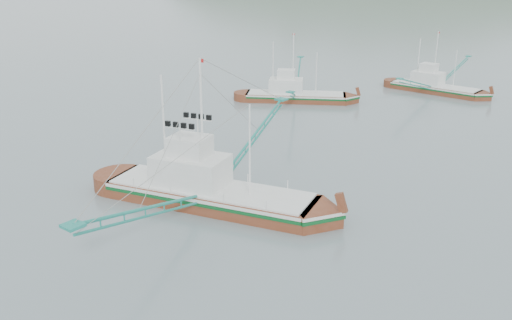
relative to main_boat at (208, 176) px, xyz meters
The scene contains 4 objects.
ground 4.03m from the main_boat, 50.88° to the right, with size 1200.00×1200.00×0.00m, color slate.
main_boat is the anchor object (origin of this frame).
bg_boat_left 35.42m from the main_boat, 113.39° to the left, with size 16.44×22.29×9.84m.
bg_boat_far 49.40m from the main_boat, 91.48° to the left, with size 12.88×23.12×9.35m.
Camera 1 is at (26.57, -27.75, 18.56)m, focal length 40.00 mm.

